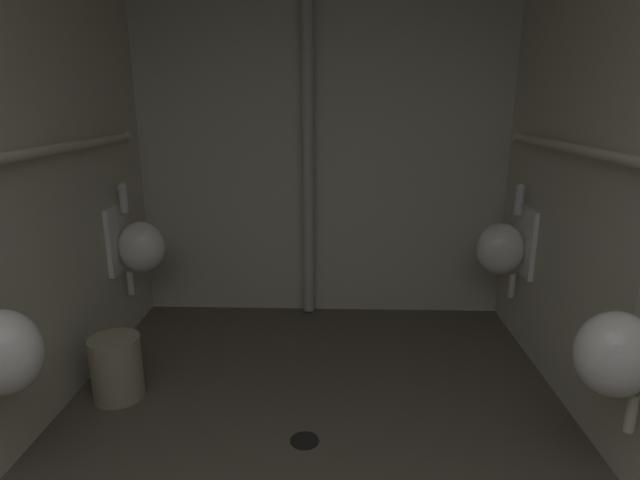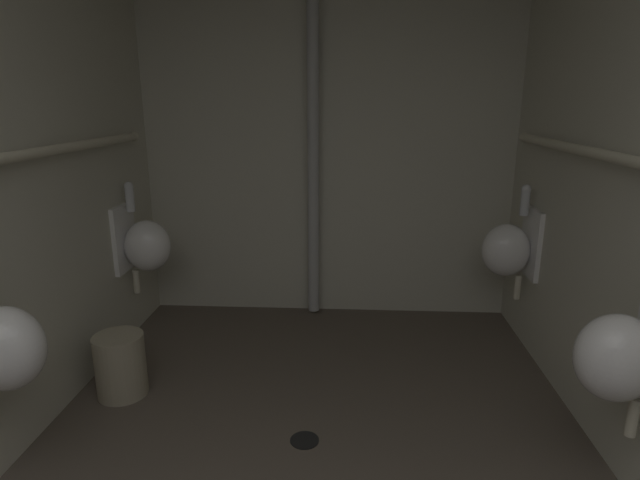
{
  "view_description": "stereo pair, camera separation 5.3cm",
  "coord_description": "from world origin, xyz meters",
  "px_view_note": "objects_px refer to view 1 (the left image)",
  "views": [
    {
      "loc": [
        0.11,
        0.18,
        1.58
      ],
      "look_at": [
        0.04,
        2.32,
        1.0
      ],
      "focal_mm": 29.04,
      "sensor_mm": 36.0,
      "label": 1
    },
    {
      "loc": [
        0.16,
        0.18,
        1.58
      ],
      "look_at": [
        0.04,
        2.32,
        1.0
      ],
      "focal_mm": 29.04,
      "sensor_mm": 36.0,
      "label": 2
    }
  ],
  "objects_px": {
    "standpipe_back_wall": "(308,144)",
    "floor_drain": "(305,440)",
    "urinal_left_far": "(139,245)",
    "urinal_right_far": "(504,247)",
    "urinal_right_mid": "(621,352)",
    "waste_bin": "(117,368)"
  },
  "relations": [
    {
      "from": "standpipe_back_wall",
      "to": "urinal_right_mid",
      "type": "bearing_deg",
      "value": -55.35
    },
    {
      "from": "urinal_right_far",
      "to": "floor_drain",
      "type": "distance_m",
      "value": 1.78
    },
    {
      "from": "urinal_left_far",
      "to": "waste_bin",
      "type": "height_order",
      "value": "urinal_left_far"
    },
    {
      "from": "urinal_right_far",
      "to": "urinal_left_far",
      "type": "bearing_deg",
      "value": -179.16
    },
    {
      "from": "urinal_left_far",
      "to": "standpipe_back_wall",
      "type": "relative_size",
      "value": 0.3
    },
    {
      "from": "standpipe_back_wall",
      "to": "urinal_right_far",
      "type": "bearing_deg",
      "value": -18.57
    },
    {
      "from": "standpipe_back_wall",
      "to": "floor_drain",
      "type": "xyz_separation_m",
      "value": [
        0.06,
        -1.54,
        -1.27
      ]
    },
    {
      "from": "standpipe_back_wall",
      "to": "urinal_left_far",
      "type": "bearing_deg",
      "value": -156.72
    },
    {
      "from": "urinal_right_far",
      "to": "floor_drain",
      "type": "relative_size",
      "value": 5.39
    },
    {
      "from": "urinal_right_mid",
      "to": "standpipe_back_wall",
      "type": "relative_size",
      "value": 0.3
    },
    {
      "from": "standpipe_back_wall",
      "to": "floor_drain",
      "type": "bearing_deg",
      "value": -87.68
    },
    {
      "from": "urinal_right_mid",
      "to": "waste_bin",
      "type": "height_order",
      "value": "urinal_right_mid"
    },
    {
      "from": "urinal_left_far",
      "to": "urinal_right_far",
      "type": "distance_m",
      "value": 2.37
    },
    {
      "from": "standpipe_back_wall",
      "to": "floor_drain",
      "type": "relative_size",
      "value": 17.91
    },
    {
      "from": "urinal_left_far",
      "to": "waste_bin",
      "type": "relative_size",
      "value": 2.16
    },
    {
      "from": "urinal_right_far",
      "to": "waste_bin",
      "type": "xyz_separation_m",
      "value": [
        -2.27,
        -0.76,
        -0.49
      ]
    },
    {
      "from": "urinal_right_mid",
      "to": "floor_drain",
      "type": "bearing_deg",
      "value": 165.24
    },
    {
      "from": "urinal_left_far",
      "to": "standpipe_back_wall",
      "type": "xyz_separation_m",
      "value": [
        1.09,
        0.47,
        0.62
      ]
    },
    {
      "from": "waste_bin",
      "to": "urinal_left_far",
      "type": "bearing_deg",
      "value": 98.37
    },
    {
      "from": "urinal_right_far",
      "to": "standpipe_back_wall",
      "type": "xyz_separation_m",
      "value": [
        -1.29,
        0.43,
        0.62
      ]
    },
    {
      "from": "floor_drain",
      "to": "urinal_left_far",
      "type": "bearing_deg",
      "value": 136.94
    },
    {
      "from": "standpipe_back_wall",
      "to": "floor_drain",
      "type": "height_order",
      "value": "standpipe_back_wall"
    }
  ]
}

